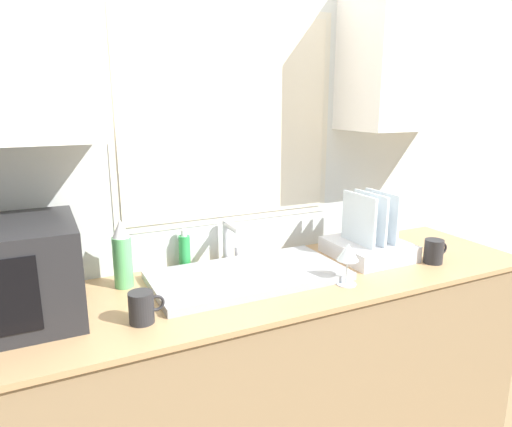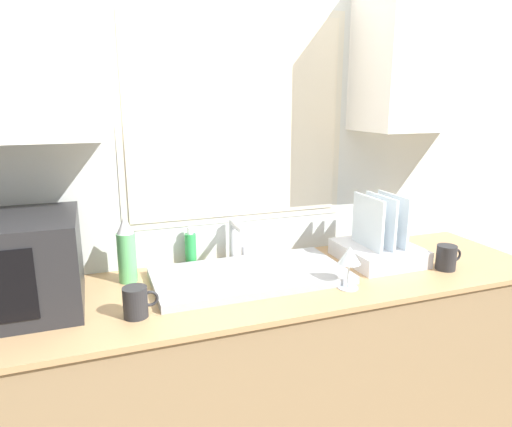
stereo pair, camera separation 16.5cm
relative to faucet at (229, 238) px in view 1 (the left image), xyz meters
The scene contains 10 objects.
countertop 0.61m from the faucet, 82.45° to the right, with size 2.34×0.64×0.89m.
wall_back 0.39m from the faucet, 62.05° to the left, with size 6.00×0.38×2.60m.
sink_basin 0.22m from the faucet, 91.51° to the right, with size 0.75×0.39×0.03m.
faucet is the anchor object (origin of this frame).
dish_rack 0.62m from the faucet, 18.10° to the right, with size 0.31×0.33×0.29m.
spray_bottle 0.46m from the faucet, behind, with size 0.07×0.07×0.26m.
soap_bottle 0.20m from the faucet, behind, with size 0.05×0.05×0.17m.
mug_near_sink 0.60m from the faucet, 140.10° to the right, with size 0.11×0.08×0.10m.
wine_glass 0.51m from the faucet, 53.35° to the right, with size 0.08×0.08×0.16m.
mug_by_rack 0.88m from the faucet, 25.66° to the right, with size 0.12×0.08×0.10m.
Camera 1 is at (-0.74, -1.17, 1.57)m, focal length 32.00 mm.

